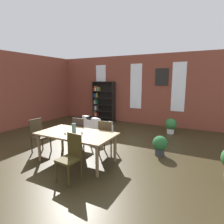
# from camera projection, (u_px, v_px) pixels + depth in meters

# --- Properties ---
(ground_plane) EXTENTS (10.63, 10.63, 0.00)m
(ground_plane) POSITION_uv_depth(u_px,v_px,m) (85.00, 152.00, 5.33)
(ground_plane) COLOR #302815
(back_wall_brick) EXTENTS (9.04, 0.12, 3.14)m
(back_wall_brick) POSITION_uv_depth(u_px,v_px,m) (136.00, 90.00, 8.69)
(back_wall_brick) COLOR brown
(back_wall_brick) RESTS_ON ground
(window_pane_0) EXTENTS (0.55, 0.02, 2.04)m
(window_pane_0) POSITION_uv_depth(u_px,v_px,m) (101.00, 86.00, 9.45)
(window_pane_0) COLOR white
(window_pane_1) EXTENTS (0.55, 0.02, 2.04)m
(window_pane_1) POSITION_uv_depth(u_px,v_px,m) (136.00, 86.00, 8.60)
(window_pane_1) COLOR white
(window_pane_2) EXTENTS (0.55, 0.02, 2.04)m
(window_pane_2) POSITION_uv_depth(u_px,v_px,m) (179.00, 87.00, 7.74)
(window_pane_2) COLOR white
(dining_table) EXTENTS (1.91, 1.03, 0.74)m
(dining_table) POSITION_uv_depth(u_px,v_px,m) (76.00, 136.00, 4.61)
(dining_table) COLOR brown
(dining_table) RESTS_ON ground
(vase_on_table) EXTENTS (0.10, 0.10, 0.23)m
(vase_on_table) POSITION_uv_depth(u_px,v_px,m) (74.00, 128.00, 4.61)
(vase_on_table) COLOR #4C7266
(vase_on_table) RESTS_ON dining_table
(tealight_candle_0) EXTENTS (0.04, 0.04, 0.03)m
(tealight_candle_0) POSITION_uv_depth(u_px,v_px,m) (79.00, 135.00, 4.35)
(tealight_candle_0) COLOR silver
(tealight_candle_0) RESTS_ON dining_table
(tealight_candle_1) EXTENTS (0.04, 0.04, 0.05)m
(tealight_candle_1) POSITION_uv_depth(u_px,v_px,m) (82.00, 133.00, 4.53)
(tealight_candle_1) COLOR silver
(tealight_candle_1) RESTS_ON dining_table
(tealight_candle_2) EXTENTS (0.04, 0.04, 0.05)m
(tealight_candle_2) POSITION_uv_depth(u_px,v_px,m) (65.00, 133.00, 4.49)
(tealight_candle_2) COLOR silver
(tealight_candle_2) RESTS_ON dining_table
(dining_chair_far_left) EXTENTS (0.41, 0.41, 0.95)m
(dining_chair_far_left) POSITION_uv_depth(u_px,v_px,m) (81.00, 132.00, 5.48)
(dining_chair_far_left) COLOR #322721
(dining_chair_far_left) RESTS_ON ground
(dining_chair_head_left) EXTENTS (0.43, 0.43, 0.95)m
(dining_chair_head_left) POSITION_uv_depth(u_px,v_px,m) (39.00, 134.00, 5.24)
(dining_chair_head_left) COLOR #372C1C
(dining_chair_head_left) RESTS_ON ground
(dining_chair_near_right) EXTENTS (0.44, 0.44, 0.95)m
(dining_chair_near_right) POSITION_uv_depth(u_px,v_px,m) (71.00, 156.00, 3.78)
(dining_chair_near_right) COLOR #392E11
(dining_chair_near_right) RESTS_ON ground
(dining_chair_far_right) EXTENTS (0.43, 0.43, 0.95)m
(dining_chair_far_right) POSITION_uv_depth(u_px,v_px,m) (107.00, 136.00, 5.08)
(dining_chair_far_right) COLOR #44351F
(dining_chair_far_right) RESTS_ON ground
(bookshelf_tall) EXTENTS (1.15, 0.32, 1.94)m
(bookshelf_tall) POSITION_uv_depth(u_px,v_px,m) (103.00, 101.00, 9.33)
(bookshelf_tall) COLOR black
(bookshelf_tall) RESTS_ON ground
(armchair_white) EXTENTS (1.03, 1.03, 0.75)m
(armchair_white) POSITION_uv_depth(u_px,v_px,m) (97.00, 129.00, 6.76)
(armchair_white) COLOR silver
(armchair_white) RESTS_ON ground
(potted_plant_by_shelf) EXTENTS (0.40, 0.40, 0.54)m
(potted_plant_by_shelf) POSITION_uv_depth(u_px,v_px,m) (160.00, 145.00, 5.03)
(potted_plant_by_shelf) COLOR #333338
(potted_plant_by_shelf) RESTS_ON ground
(potted_plant_window) EXTENTS (0.44, 0.44, 0.58)m
(potted_plant_window) POSITION_uv_depth(u_px,v_px,m) (171.00, 125.00, 7.09)
(potted_plant_window) COLOR silver
(potted_plant_window) RESTS_ON ground
(striped_rug) EXTENTS (1.35, 0.93, 0.01)m
(striped_rug) POSITION_uv_depth(u_px,v_px,m) (87.00, 137.00, 6.64)
(striped_rug) COLOR #1E1E33
(striped_rug) RESTS_ON ground
(framed_picture) EXTENTS (0.56, 0.03, 0.72)m
(framed_picture) POSITION_uv_depth(u_px,v_px,m) (162.00, 77.00, 7.99)
(framed_picture) COLOR black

